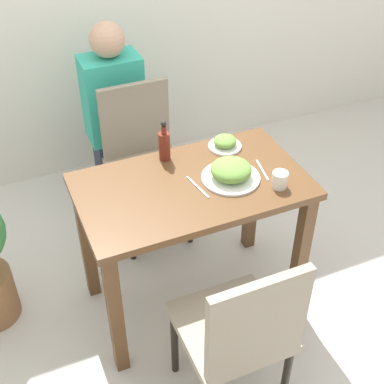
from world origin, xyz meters
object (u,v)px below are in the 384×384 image
object	(u,v)px
chair_far	(143,155)
food_plate	(231,171)
drink_cup	(280,180)
chair_near	(240,331)
person_figure	(115,117)
side_plate	(225,143)
sauce_bottle	(164,144)

from	to	relation	value
chair_far	food_plate	distance (m)	0.79
drink_cup	chair_far	bearing A→B (deg)	113.26
chair_near	person_figure	size ratio (longest dim) A/B	0.77
chair_far	chair_near	bearing A→B (deg)	-92.18
food_plate	side_plate	distance (m)	0.26
side_plate	drink_cup	size ratio (longest dim) A/B	2.12
food_plate	drink_cup	world-z (taller)	food_plate
side_plate	sauce_bottle	bearing A→B (deg)	175.27
person_figure	food_plate	bearing A→B (deg)	-77.00
side_plate	chair_near	bearing A→B (deg)	-111.45
chair_far	drink_cup	distance (m)	0.97
food_plate	side_plate	world-z (taller)	food_plate
chair_near	drink_cup	bearing A→B (deg)	-132.02
chair_near	person_figure	distance (m)	1.66
sauce_bottle	person_figure	size ratio (longest dim) A/B	0.18
drink_cup	sauce_bottle	xyz separation A→B (m)	(-0.39, 0.41, 0.04)
side_plate	person_figure	world-z (taller)	person_figure
chair_far	side_plate	world-z (taller)	chair_far
drink_cup	person_figure	world-z (taller)	person_figure
side_plate	chair_far	bearing A→B (deg)	121.16
food_plate	side_plate	bearing A→B (deg)	69.89
chair_near	sauce_bottle	size ratio (longest dim) A/B	4.38
chair_far	person_figure	distance (m)	0.36
drink_cup	sauce_bottle	distance (m)	0.56
chair_far	food_plate	bearing A→B (deg)	-74.90
food_plate	person_figure	world-z (taller)	person_figure
chair_far	drink_cup	xyz separation A→B (m)	(0.36, -0.84, 0.30)
chair_near	food_plate	distance (m)	0.71
drink_cup	person_figure	distance (m)	1.29
sauce_bottle	drink_cup	bearing A→B (deg)	-46.25
drink_cup	side_plate	bearing A→B (deg)	102.27
side_plate	person_figure	xyz separation A→B (m)	(-0.33, 0.82, -0.22)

